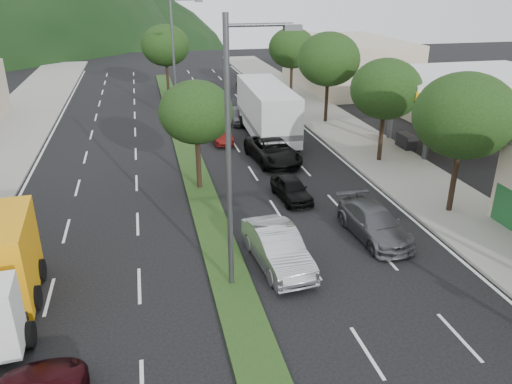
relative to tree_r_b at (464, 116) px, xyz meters
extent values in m
cube|color=gray|center=(0.50, 13.00, -4.96)|extent=(5.00, 90.00, 0.15)
cube|color=#1D3212|center=(-12.00, 16.00, -4.98)|extent=(1.60, 56.00, 0.12)
cube|color=silver|center=(7.00, 10.00, -0.04)|extent=(12.00, 8.00, 0.50)
cube|color=#FAB00D|center=(7.00, 10.00, -0.39)|extent=(12.20, 8.20, 0.50)
cylinder|color=#47494C|center=(3.00, 7.50, -2.74)|extent=(0.36, 0.36, 4.60)
cylinder|color=#47494C|center=(3.00, 12.50, -2.74)|extent=(0.36, 0.36, 4.60)
cylinder|color=#47494C|center=(11.00, 12.50, -2.74)|extent=(0.36, 0.36, 4.60)
cube|color=black|center=(3.00, 10.00, -4.49)|extent=(0.80, 1.60, 1.10)
cube|color=black|center=(11.00, 10.00, -4.49)|extent=(0.80, 1.60, 1.10)
cube|color=beige|center=(7.50, 32.00, -2.44)|extent=(10.00, 16.00, 5.20)
cylinder|color=black|center=(0.00, 0.00, -2.98)|extent=(0.28, 0.28, 3.81)
ellipsoid|color=black|center=(0.00, 0.00, 0.01)|extent=(4.80, 4.80, 4.08)
cylinder|color=black|center=(0.00, 8.00, -3.09)|extent=(0.28, 0.28, 3.58)
ellipsoid|color=black|center=(0.00, 8.00, -0.28)|extent=(4.40, 4.40, 3.74)
cylinder|color=black|center=(0.00, 18.00, -2.93)|extent=(0.28, 0.28, 3.92)
ellipsoid|color=black|center=(0.00, 18.00, 0.15)|extent=(5.00, 5.00, 4.25)
cylinder|color=black|center=(0.00, 28.00, -3.04)|extent=(0.28, 0.28, 3.70)
ellipsoid|color=black|center=(0.00, 28.00, -0.13)|extent=(4.60, 4.60, 3.91)
cylinder|color=black|center=(-12.00, 6.00, -3.24)|extent=(0.28, 0.28, 3.36)
ellipsoid|color=black|center=(-12.00, 6.00, -0.60)|extent=(4.00, 4.00, 3.40)
cylinder|color=black|center=(-12.00, 32.00, -3.01)|extent=(0.28, 0.28, 3.81)
ellipsoid|color=black|center=(-12.00, 32.00, -0.02)|extent=(4.80, 4.80, 4.08)
cylinder|color=#47494C|center=(-12.00, -4.00, -0.04)|extent=(0.20, 0.20, 10.00)
cylinder|color=#47494C|center=(-10.90, -4.00, 4.56)|extent=(2.20, 0.12, 0.12)
cube|color=#47494C|center=(-9.80, -4.00, 4.46)|extent=(0.60, 0.25, 0.18)
cylinder|color=#47494C|center=(-12.00, 21.00, -0.04)|extent=(0.20, 0.20, 10.00)
cylinder|color=#47494C|center=(-10.90, 21.00, 4.56)|extent=(2.20, 0.12, 0.12)
cube|color=#47494C|center=(-9.80, 21.00, 4.46)|extent=(0.60, 0.25, 0.18)
imported|color=#ABADB3|center=(-9.88, -2.95, -4.24)|extent=(2.15, 5.00, 1.60)
imported|color=black|center=(-7.35, 3.45, -4.42)|extent=(1.71, 3.73, 1.24)
imported|color=#4E4E53|center=(-4.92, -1.55, -4.33)|extent=(2.27, 4.98, 1.41)
imported|color=#56100E|center=(-9.38, 14.58, -4.44)|extent=(1.37, 3.65, 1.19)
imported|color=black|center=(-6.76, 9.58, -4.27)|extent=(3.02, 5.70, 1.53)
imported|color=#525258|center=(-7.09, 19.58, -4.38)|extent=(1.69, 3.93, 1.32)
imported|color=black|center=(-3.40, 32.86, -4.41)|extent=(2.27, 4.51, 1.25)
cube|color=black|center=(-20.24, -3.70, -4.60)|extent=(2.34, 5.79, 0.29)
cylinder|color=black|center=(-18.95, -6.04, -4.60)|extent=(0.35, 0.90, 0.88)
cylinder|color=black|center=(-19.10, -3.92, -4.60)|extent=(0.35, 0.90, 0.88)
cylinder|color=black|center=(-19.23, -1.99, -4.60)|extent=(0.35, 0.90, 0.88)
cube|color=silver|center=(-5.81, 15.08, -2.83)|extent=(3.20, 10.27, 3.39)
cube|color=slate|center=(-5.81, 15.08, -3.68)|extent=(3.26, 10.27, 0.40)
cylinder|color=black|center=(-7.07, 19.19, -4.53)|extent=(0.43, 1.03, 1.02)
cylinder|color=black|center=(-4.24, 19.09, -4.53)|extent=(0.43, 1.03, 1.02)
cylinder|color=black|center=(-7.11, 17.97, -4.53)|extent=(0.43, 1.03, 1.02)
cylinder|color=black|center=(-4.29, 17.87, -4.53)|extent=(0.43, 1.03, 1.02)
cylinder|color=black|center=(-7.35, 11.47, -4.53)|extent=(0.43, 1.03, 1.02)
cylinder|color=black|center=(-4.53, 11.37, -4.53)|extent=(0.43, 1.03, 1.02)
camera|label=1|loc=(-14.78, -20.25, 5.83)|focal=35.00mm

